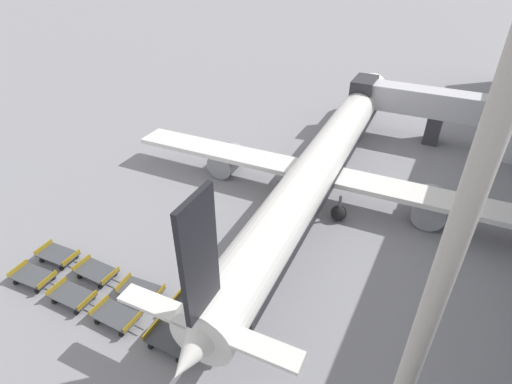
% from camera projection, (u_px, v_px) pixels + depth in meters
% --- Properties ---
extents(ground_plane, '(500.00, 500.00, 0.00)m').
position_uv_depth(ground_plane, '(185.00, 165.00, 41.34)').
color(ground_plane, gray).
extents(jet_bridge, '(20.06, 4.71, 6.17)m').
position_uv_depth(jet_bridge, '(459.00, 113.00, 43.08)').
color(jet_bridge, silver).
rests_on(jet_bridge, ground_plane).
extents(airplane, '(36.55, 46.54, 11.46)m').
position_uv_depth(airplane, '(323.00, 161.00, 35.52)').
color(airplane, white).
rests_on(airplane, ground_plane).
extents(baggage_dolly_row_near_col_a, '(3.58, 1.89, 0.92)m').
position_uv_depth(baggage_dolly_row_near_col_a, '(33.00, 277.00, 27.23)').
color(baggage_dolly_row_near_col_a, '#424449').
rests_on(baggage_dolly_row_near_col_a, ground_plane).
extents(baggage_dolly_row_near_col_b, '(3.55, 1.79, 0.92)m').
position_uv_depth(baggage_dolly_row_near_col_b, '(73.00, 296.00, 25.78)').
color(baggage_dolly_row_near_col_b, '#424449').
rests_on(baggage_dolly_row_near_col_b, ground_plane).
extents(baggage_dolly_row_near_col_c, '(3.53, 1.75, 0.92)m').
position_uv_depth(baggage_dolly_row_near_col_c, '(116.00, 316.00, 24.43)').
color(baggage_dolly_row_near_col_c, '#424449').
rests_on(baggage_dolly_row_near_col_c, ground_plane).
extents(baggage_dolly_row_near_col_d, '(3.54, 1.76, 0.92)m').
position_uv_depth(baggage_dolly_row_near_col_d, '(171.00, 340.00, 22.98)').
color(baggage_dolly_row_near_col_d, '#424449').
rests_on(baggage_dolly_row_near_col_d, ground_plane).
extents(baggage_dolly_row_mid_a_col_a, '(3.57, 1.84, 0.92)m').
position_uv_depth(baggage_dolly_row_mid_a_col_a, '(58.00, 255.00, 29.04)').
color(baggage_dolly_row_mid_a_col_a, '#424449').
rests_on(baggage_dolly_row_mid_a_col_a, ground_plane).
extents(baggage_dolly_row_mid_a_col_b, '(3.53, 1.74, 0.92)m').
position_uv_depth(baggage_dolly_row_mid_a_col_b, '(97.00, 272.00, 27.62)').
color(baggage_dolly_row_mid_a_col_b, '#424449').
rests_on(baggage_dolly_row_mid_a_col_b, ground_plane).
extents(baggage_dolly_row_mid_a_col_c, '(3.58, 1.91, 0.92)m').
position_uv_depth(baggage_dolly_row_mid_a_col_c, '(141.00, 291.00, 26.15)').
color(baggage_dolly_row_mid_a_col_c, '#424449').
rests_on(baggage_dolly_row_mid_a_col_c, ground_plane).
extents(baggage_dolly_row_mid_a_col_d, '(3.55, 1.80, 0.92)m').
position_uv_depth(baggage_dolly_row_mid_a_col_d, '(193.00, 310.00, 24.83)').
color(baggage_dolly_row_mid_a_col_d, '#424449').
rests_on(baggage_dolly_row_mid_a_col_d, ground_plane).
extents(apron_light_mast, '(2.00, 0.70, 27.40)m').
position_uv_depth(apron_light_mast, '(465.00, 212.00, 8.37)').
color(apron_light_mast, '#ADA89E').
rests_on(apron_light_mast, ground_plane).
extents(stand_guidance_stripe, '(1.81, 29.04, 0.01)m').
position_uv_depth(stand_guidance_stripe, '(262.00, 251.00, 30.12)').
color(stand_guidance_stripe, white).
rests_on(stand_guidance_stripe, ground_plane).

